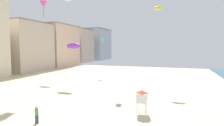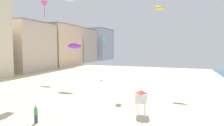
{
  "view_description": "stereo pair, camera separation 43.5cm",
  "coord_description": "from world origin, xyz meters",
  "views": [
    {
      "loc": [
        14.44,
        -7.87,
        7.13
      ],
      "look_at": [
        6.7,
        15.0,
        5.1
      ],
      "focal_mm": 30.12,
      "sensor_mm": 36.0,
      "label": 1
    },
    {
      "loc": [
        14.85,
        -7.72,
        7.13
      ],
      "look_at": [
        6.7,
        15.0,
        5.1
      ],
      "focal_mm": 30.12,
      "sensor_mm": 36.0,
      "label": 2
    }
  ],
  "objects": [
    {
      "name": "boardwalk_hotel_mid",
      "position": [
        -31.53,
        37.34,
        7.34
      ],
      "size": [
        16.98,
        14.95,
        14.67
      ],
      "color": "#C6B29E",
      "rests_on": "ground"
    },
    {
      "name": "kite_cyan_delta",
      "position": [
        -3.12,
        36.5,
        8.78
      ],
      "size": [
        1.07,
        1.07,
        2.44
      ],
      "color": "#2DB7CC"
    },
    {
      "name": "boardwalk_hotel_furthest",
      "position": [
        -31.53,
        92.42,
        8.74
      ],
      "size": [
        17.46,
        18.38,
        17.46
      ],
      "color": "#ADB7C1",
      "rests_on": "ground"
    },
    {
      "name": "kite_yellow_parafoil_2",
      "position": [
        11.07,
        29.56,
        14.57
      ],
      "size": [
        1.87,
        0.52,
        0.73
      ],
      "color": "yellow"
    },
    {
      "name": "boardwalk_hotel_distant",
      "position": [
        -31.53,
        72.94,
        7.9
      ],
      "size": [
        14.12,
        13.8,
        15.79
      ],
      "color": "#C6B29E",
      "rests_on": "ground"
    },
    {
      "name": "kite_white_parafoil_2",
      "position": [
        -13.03,
        36.66,
        19.79
      ],
      "size": [
        2.5,
        0.69,
        0.97
      ],
      "color": "white"
    },
    {
      "name": "kite_magenta_delta",
      "position": [
        -4.57,
        16.12,
        13.61
      ],
      "size": [
        1.06,
        1.06,
        2.42
      ],
      "color": "#DB3D9E"
    },
    {
      "name": "kite_purple_parafoil",
      "position": [
        -3.71,
        23.16,
        7.36
      ],
      "size": [
        2.84,
        0.79,
        1.1
      ],
      "color": "purple"
    },
    {
      "name": "boardwalk_hotel_far",
      "position": [
        -31.53,
        54.49,
        7.85
      ],
      "size": [
        16.01,
        16.67,
        15.69
      ],
      "color": "beige",
      "rests_on": "ground"
    },
    {
      "name": "lifeguard_stand",
      "position": [
        11.13,
        11.94,
        1.84
      ],
      "size": [
        1.1,
        1.1,
        2.55
      ],
      "rotation": [
        0.0,
        0.0,
        -0.06
      ],
      "color": "white",
      "rests_on": "ground"
    },
    {
      "name": "kite_flyer",
      "position": [
        2.27,
        6.06,
        0.92
      ],
      "size": [
        0.34,
        0.34,
        1.64
      ],
      "rotation": [
        0.0,
        0.0,
        6.2
      ],
      "color": "#383D4C",
      "rests_on": "ground"
    }
  ]
}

